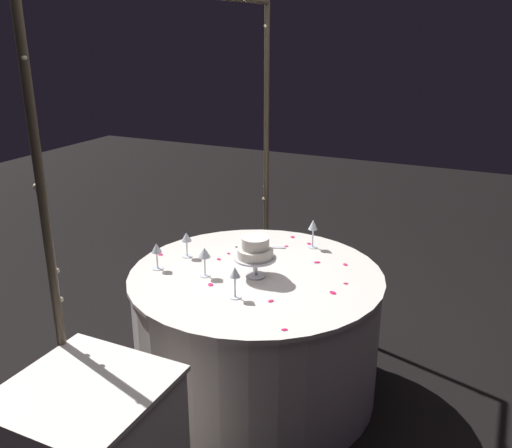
% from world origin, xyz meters
% --- Properties ---
extents(ground_plane, '(12.00, 12.00, 0.00)m').
position_xyz_m(ground_plane, '(0.00, 0.00, 0.00)').
color(ground_plane, black).
extents(decorative_arch, '(2.05, 0.06, 2.13)m').
position_xyz_m(decorative_arch, '(-0.00, 0.40, 1.39)').
color(decorative_arch, '#473D2D').
rests_on(decorative_arch, ground).
extents(main_table, '(1.35, 1.35, 0.73)m').
position_xyz_m(main_table, '(0.00, 0.00, 0.36)').
color(main_table, silver).
rests_on(main_table, ground).
extents(tiered_cake, '(0.22, 0.22, 0.22)m').
position_xyz_m(tiered_cake, '(-0.04, -0.01, 0.87)').
color(tiered_cake, silver).
rests_on(tiered_cake, main_table).
extents(wine_glass_0, '(0.06, 0.06, 0.15)m').
position_xyz_m(wine_glass_0, '(-0.18, 0.51, 0.84)').
color(wine_glass_0, silver).
rests_on(wine_glass_0, main_table).
extents(wine_glass_1, '(0.06, 0.06, 0.16)m').
position_xyz_m(wine_glass_1, '(-0.30, -0.03, 0.85)').
color(wine_glass_1, silver).
rests_on(wine_glass_1, main_table).
extents(wine_glass_2, '(0.06, 0.06, 0.15)m').
position_xyz_m(wine_glass_2, '(0.04, 0.45, 0.84)').
color(wine_glass_2, silver).
rests_on(wine_glass_2, main_table).
extents(wine_glass_3, '(0.06, 0.06, 0.17)m').
position_xyz_m(wine_glass_3, '(0.48, -0.15, 0.86)').
color(wine_glass_3, silver).
rests_on(wine_glass_3, main_table).
extents(wine_glass_4, '(0.07, 0.07, 0.16)m').
position_xyz_m(wine_glass_4, '(-0.14, 0.23, 0.85)').
color(wine_glass_4, silver).
rests_on(wine_glass_4, main_table).
extents(cake_knife, '(0.13, 0.28, 0.01)m').
position_xyz_m(cake_knife, '(0.33, 0.15, 0.73)').
color(cake_knife, silver).
rests_on(cake_knife, main_table).
extents(rose_petal_0, '(0.04, 0.04, 0.00)m').
position_xyz_m(rose_petal_0, '(0.58, 0.02, 0.73)').
color(rose_petal_0, '#C61951').
rests_on(rose_petal_0, main_table).
extents(rose_petal_1, '(0.04, 0.04, 0.00)m').
position_xyz_m(rose_petal_1, '(0.52, -0.11, 0.73)').
color(rose_petal_1, '#C61951').
rests_on(rose_petal_1, main_table).
extents(rose_petal_2, '(0.03, 0.04, 0.00)m').
position_xyz_m(rose_petal_2, '(0.08, 0.27, 0.73)').
color(rose_petal_2, '#C61951').
rests_on(rose_petal_2, main_table).
extents(rose_petal_3, '(0.03, 0.04, 0.00)m').
position_xyz_m(rose_petal_3, '(-0.01, 0.60, 0.73)').
color(rose_petal_3, '#C61951').
rests_on(rose_petal_3, main_table).
extents(rose_petal_4, '(0.03, 0.03, 0.00)m').
position_xyz_m(rose_petal_4, '(0.42, 0.00, 0.73)').
color(rose_petal_4, '#C61951').
rests_on(rose_petal_4, main_table).
extents(rose_petal_5, '(0.03, 0.04, 0.00)m').
position_xyz_m(rose_petal_5, '(-0.48, -0.36, 0.73)').
color(rose_petal_5, '#C61951').
rests_on(rose_petal_5, main_table).
extents(rose_petal_6, '(0.04, 0.05, 0.00)m').
position_xyz_m(rose_petal_6, '(0.27, -0.25, 0.73)').
color(rose_petal_6, '#C61951').
rests_on(rose_petal_6, main_table).
extents(rose_petal_7, '(0.04, 0.04, 0.00)m').
position_xyz_m(rose_petal_7, '(0.31, -0.40, 0.73)').
color(rose_petal_7, '#C61951').
rests_on(rose_petal_7, main_table).
extents(rose_petal_8, '(0.04, 0.03, 0.00)m').
position_xyz_m(rose_petal_8, '(-0.26, -0.20, 0.73)').
color(rose_petal_8, '#C61951').
rests_on(rose_petal_8, main_table).
extents(rose_petal_9, '(0.02, 0.03, 0.00)m').
position_xyz_m(rose_petal_9, '(0.13, 0.17, 0.73)').
color(rose_petal_9, '#C61951').
rests_on(rose_petal_9, main_table).
extents(rose_petal_10, '(0.05, 0.04, 0.00)m').
position_xyz_m(rose_petal_10, '(-0.23, 0.15, 0.73)').
color(rose_petal_10, '#C61951').
rests_on(rose_petal_10, main_table).
extents(rose_petal_11, '(0.04, 0.05, 0.00)m').
position_xyz_m(rose_petal_11, '(-0.05, -0.44, 0.73)').
color(rose_petal_11, '#C61951').
rests_on(rose_petal_11, main_table).
extents(rose_petal_12, '(0.03, 0.03, 0.00)m').
position_xyz_m(rose_petal_12, '(0.08, -0.47, 0.73)').
color(rose_petal_12, '#C61951').
rests_on(rose_petal_12, main_table).
extents(rose_petal_13, '(0.02, 0.03, 0.00)m').
position_xyz_m(rose_petal_13, '(0.17, 0.26, 0.73)').
color(rose_petal_13, '#C61951').
rests_on(rose_petal_13, main_table).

